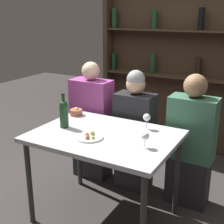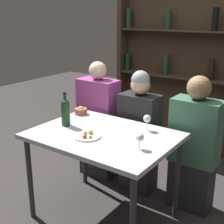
% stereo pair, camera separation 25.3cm
% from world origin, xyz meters
% --- Properties ---
extents(ground_plane, '(10.00, 10.00, 0.00)m').
position_xyz_m(ground_plane, '(0.00, 0.00, 0.00)').
color(ground_plane, '#332D2D').
extents(dining_table, '(1.13, 0.83, 0.78)m').
position_xyz_m(dining_table, '(0.00, 0.00, 0.70)').
color(dining_table, '#B7BABF').
rests_on(dining_table, ground_plane).
extents(wine_rack_wall, '(1.91, 0.21, 2.30)m').
position_xyz_m(wine_rack_wall, '(-0.00, 1.72, 1.18)').
color(wine_rack_wall, '#38281C').
rests_on(wine_rack_wall, ground_plane).
extents(wine_bottle, '(0.07, 0.07, 0.29)m').
position_xyz_m(wine_bottle, '(-0.37, -0.03, 0.91)').
color(wine_bottle, '#19381E').
rests_on(wine_bottle, dining_table).
extents(wine_glass_0, '(0.06, 0.06, 0.13)m').
position_xyz_m(wine_glass_0, '(0.24, 0.27, 0.87)').
color(wine_glass_0, silver).
rests_on(wine_glass_0, dining_table).
extents(wine_glass_1, '(0.06, 0.06, 0.12)m').
position_xyz_m(wine_glass_1, '(0.38, -0.08, 0.86)').
color(wine_glass_1, silver).
rests_on(wine_glass_1, dining_table).
extents(food_plate_0, '(0.21, 0.21, 0.04)m').
position_xyz_m(food_plate_0, '(-0.06, -0.12, 0.79)').
color(food_plate_0, silver).
rests_on(food_plate_0, dining_table).
extents(snack_bowl, '(0.12, 0.12, 0.08)m').
position_xyz_m(snack_bowl, '(-0.48, 0.28, 0.81)').
color(snack_bowl, '#995142').
rests_on(snack_bowl, dining_table).
extents(seated_person_left, '(0.41, 0.22, 1.24)m').
position_xyz_m(seated_person_left, '(-0.50, 0.58, 0.58)').
color(seated_person_left, '#26262B').
rests_on(seated_person_left, ground_plane).
extents(seated_person_center, '(0.37, 0.22, 1.20)m').
position_xyz_m(seated_person_center, '(-0.01, 0.58, 0.57)').
color(seated_person_center, '#26262B').
rests_on(seated_person_center, ground_plane).
extents(seated_person_right, '(0.41, 0.22, 1.21)m').
position_xyz_m(seated_person_right, '(0.54, 0.58, 0.57)').
color(seated_person_right, '#26262B').
rests_on(seated_person_right, ground_plane).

